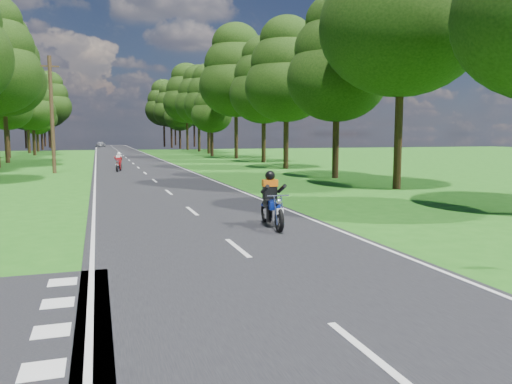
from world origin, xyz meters
name	(u,v)px	position (x,y,z in m)	size (l,w,h in m)	color
ground	(264,270)	(0.00, 0.00, 0.00)	(160.00, 160.00, 0.00)	#1F6016
main_road	(126,158)	(0.00, 50.00, 0.01)	(7.00, 140.00, 0.02)	black
road_markings	(126,158)	(-0.14, 48.13, 0.02)	(7.40, 140.00, 0.01)	silver
treeline	(131,92)	(1.43, 60.06, 8.25)	(40.00, 115.35, 14.78)	black
telegraph_pole	(52,114)	(-6.00, 28.00, 4.07)	(1.20, 0.26, 8.00)	#382616
rider_near_blue	(272,199)	(1.67, 4.28, 0.84)	(0.66, 1.97, 1.64)	#0E269C
rider_far_red	(119,162)	(-1.66, 28.33, 0.72)	(0.56, 1.68, 1.40)	#960B0C
distant_car	(101,144)	(-2.40, 98.91, 0.63)	(1.44, 3.58, 1.22)	#B3B6BA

